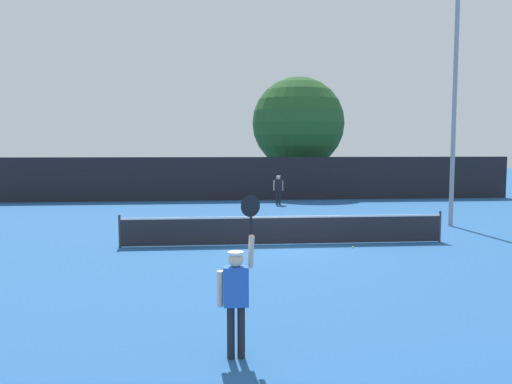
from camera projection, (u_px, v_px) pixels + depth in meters
name	position (u px, v px, depth m)	size (l,w,h in m)	color
ground_plane	(284.00, 244.00, 17.16)	(120.00, 120.00, 0.00)	#235693
tennis_net	(284.00, 229.00, 17.12)	(10.92, 0.08, 1.07)	#232328
perimeter_fence	(250.00, 179.00, 31.56)	(33.37, 0.12, 2.67)	black
player_serving	(237.00, 288.00, 7.81)	(0.67, 0.39, 2.52)	blue
player_receiving	(278.00, 187.00, 29.07)	(0.57, 0.24, 1.65)	black
tennis_ball	(353.00, 247.00, 16.53)	(0.07, 0.07, 0.07)	#CCE033
light_pole	(455.00, 95.00, 20.78)	(1.18, 0.28, 9.59)	gray
large_tree	(298.00, 123.00, 35.70)	(6.42, 6.42, 8.15)	brown
parked_car_near	(270.00, 180.00, 38.83)	(2.00, 4.25, 1.69)	red
parked_car_mid	(377.00, 181.00, 38.30)	(2.34, 4.38, 1.69)	red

